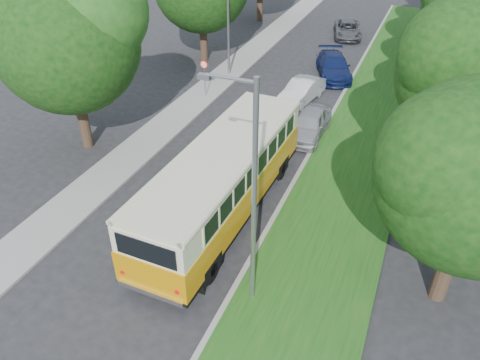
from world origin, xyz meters
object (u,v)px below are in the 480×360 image
at_px(lamppost_far, 227,15).
at_px(vintage_bus, 223,182).
at_px(car_grey, 348,30).
at_px(car_silver, 310,124).
at_px(car_white, 301,91).
at_px(lamppost_near, 251,194).
at_px(car_blue, 334,66).

distance_m(lamppost_far, vintage_bus, 16.09).
bearing_deg(car_grey, lamppost_far, -131.00).
bearing_deg(car_silver, vintage_bus, -99.92).
bearing_deg(car_white, lamppost_near, -69.30).
bearing_deg(vintage_bus, lamppost_far, 114.82).
relative_size(lamppost_near, car_white, 1.91).
xyz_separation_m(vintage_bus, car_white, (-0.18, 12.25, -0.95)).
bearing_deg(lamppost_near, vintage_bus, 124.81).
height_order(lamppost_far, car_grey, lamppost_far).
distance_m(lamppost_far, car_grey, 13.73).
height_order(lamppost_near, car_white, lamppost_near).
xyz_separation_m(car_silver, car_grey, (-1.68, 18.40, -0.08)).
height_order(lamppost_near, vintage_bus, lamppost_near).
relative_size(vintage_bus, car_blue, 2.18).
relative_size(vintage_bus, car_grey, 2.38).
height_order(lamppost_far, car_blue, lamppost_far).
bearing_deg(car_silver, car_white, 112.26).
bearing_deg(vintage_bus, car_silver, 81.40).
bearing_deg(car_white, car_silver, -57.63).
bearing_deg(vintage_bus, car_grey, 92.24).
bearing_deg(car_silver, car_blue, 95.22).
bearing_deg(car_grey, lamppost_near, -98.64).
height_order(lamppost_near, lamppost_far, lamppost_near).
bearing_deg(vintage_bus, car_blue, 89.35).
bearing_deg(lamppost_near, car_silver, 95.77).
relative_size(lamppost_near, car_grey, 1.72).
distance_m(lamppost_near, car_white, 16.78).
distance_m(vintage_bus, car_grey, 26.50).
bearing_deg(lamppost_near, car_white, 100.10).
relative_size(car_silver, car_grey, 0.92).
distance_m(lamppost_far, car_silver, 10.66).
xyz_separation_m(lamppost_near, car_silver, (-1.21, 11.95, -3.64)).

